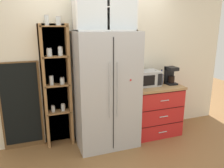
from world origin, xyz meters
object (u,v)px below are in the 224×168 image
at_px(refrigerator, 106,90).
at_px(bottle_clear, 155,79).
at_px(chalkboard_menu, 21,106).
at_px(microwave, 146,78).
at_px(mug_charcoal, 156,83).
at_px(coffee_maker, 170,75).
at_px(bottle_cobalt, 161,78).

bearing_deg(refrigerator, bottle_clear, 4.74).
relative_size(bottle_clear, chalkboard_menu, 0.19).
xyz_separation_m(bottle_clear, chalkboard_menu, (-2.20, 0.23, -0.31)).
relative_size(microwave, mug_charcoal, 4.13).
bearing_deg(chalkboard_menu, coffee_maker, -5.89).
distance_m(refrigerator, coffee_maker, 1.22).
distance_m(bottle_clear, bottle_cobalt, 0.14).
distance_m(bottle_clear, chalkboard_menu, 2.24).
distance_m(microwave, coffee_maker, 0.46).
bearing_deg(mug_charcoal, chalkboard_menu, 173.15).
distance_m(microwave, mug_charcoal, 0.20).
distance_m(refrigerator, bottle_clear, 0.94).
bearing_deg(microwave, coffee_maker, -5.28).
bearing_deg(mug_charcoal, refrigerator, -177.15).
bearing_deg(coffee_maker, chalkboard_menu, 174.11).
bearing_deg(bottle_cobalt, mug_charcoal, -156.63).
xyz_separation_m(coffee_maker, bottle_clear, (-0.29, 0.02, -0.04)).
relative_size(mug_charcoal, chalkboard_menu, 0.08).
xyz_separation_m(refrigerator, bottle_clear, (0.93, 0.08, 0.09)).
height_order(bottle_clear, chalkboard_menu, chalkboard_menu).
relative_size(microwave, coffee_maker, 1.42).
height_order(mug_charcoal, chalkboard_menu, chalkboard_menu).
distance_m(coffee_maker, mug_charcoal, 0.31).
height_order(microwave, mug_charcoal, microwave).
bearing_deg(bottle_clear, microwave, 173.50).
distance_m(microwave, bottle_clear, 0.17).
bearing_deg(bottle_clear, mug_charcoal, -85.80).
height_order(mug_charcoal, bottle_clear, bottle_clear).
xyz_separation_m(mug_charcoal, chalkboard_menu, (-2.20, 0.26, -0.23)).
relative_size(refrigerator, bottle_clear, 6.95).
bearing_deg(refrigerator, bottle_cobalt, 5.63).
height_order(refrigerator, microwave, refrigerator).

